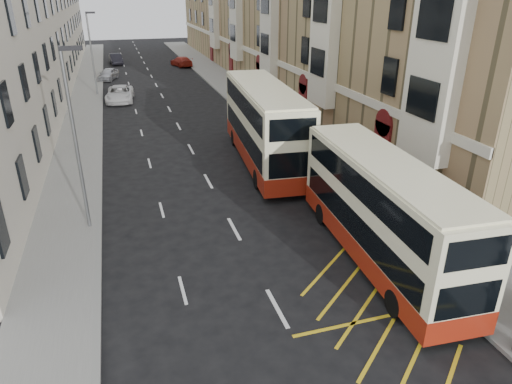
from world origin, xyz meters
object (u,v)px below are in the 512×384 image
object	(u,v)px
street_lamp_near	(75,132)
double_decker_rear	(264,125)
car_dark	(116,59)
car_red	(181,61)
pedestrian_far	(411,211)
white_van	(120,94)
car_silver	(108,74)
street_lamp_far	(92,49)
double_decker_front	(382,211)

from	to	relation	value
street_lamp_near	double_decker_rear	xyz separation A→B (m)	(10.37, 5.93, -2.14)
car_dark	car_red	bearing A→B (deg)	-32.66
double_decker_rear	pedestrian_far	world-z (taller)	double_decker_rear
white_van	car_silver	size ratio (longest dim) A/B	1.30
pedestrian_far	street_lamp_near	bearing A→B (deg)	-12.52
street_lamp_near	pedestrian_far	xyz separation A→B (m)	(14.08, -4.41, -3.66)
street_lamp_far	car_red	bearing A→B (deg)	56.33
street_lamp_far	double_decker_front	xyz separation A→B (m)	(11.35, -36.15, -2.45)
pedestrian_far	white_van	size ratio (longest dim) A/B	0.31
car_silver	car_red	size ratio (longest dim) A/B	0.87
double_decker_front	car_red	size ratio (longest dim) A/B	2.29
street_lamp_near	pedestrian_far	distance (m)	15.20
double_decker_front	white_van	xyz separation A→B (m)	(-9.20, 32.71, -1.44)
street_lamp_near	car_dark	bearing A→B (deg)	87.40
street_lamp_far	pedestrian_far	distance (m)	37.36
street_lamp_far	double_decker_rear	xyz separation A→B (m)	(10.37, -24.07, -2.14)
car_red	car_dark	bearing A→B (deg)	-41.13
double_decker_front	white_van	size ratio (longest dim) A/B	2.03
street_lamp_far	pedestrian_far	size ratio (longest dim) A/B	4.85
street_lamp_near	double_decker_front	xyz separation A→B (m)	(11.35, -6.15, -2.45)
white_van	car_red	distance (m)	22.22
street_lamp_far	pedestrian_far	world-z (taller)	street_lamp_far
white_van	car_dark	bearing A→B (deg)	94.87
car_silver	car_dark	size ratio (longest dim) A/B	0.90
double_decker_rear	car_silver	xyz separation A→B (m)	(-9.22, 32.92, -1.79)
car_silver	car_dark	xyz separation A→B (m)	(1.19, 12.62, 0.05)
white_van	car_dark	xyz separation A→B (m)	(0.19, 24.91, 0.01)
car_silver	car_red	distance (m)	12.86
pedestrian_far	white_van	bearing A→B (deg)	-64.05
street_lamp_near	car_dark	size ratio (longest dim) A/B	1.76
car_silver	double_decker_rear	bearing A→B (deg)	-55.34
double_decker_front	car_silver	size ratio (longest dim) A/B	2.65
street_lamp_far	pedestrian_far	xyz separation A→B (m)	(14.08, -34.41, -3.66)
car_silver	car_red	world-z (taller)	car_silver
pedestrian_far	car_silver	xyz separation A→B (m)	(-12.93, 43.26, -0.27)
street_lamp_near	car_dark	world-z (taller)	street_lamp_near
white_van	car_dark	distance (m)	24.91
street_lamp_near	white_van	distance (m)	26.93
white_van	car_red	xyz separation A→B (m)	(9.08, 20.29, -0.06)
car_silver	car_red	bearing A→B (deg)	57.48
double_decker_front	car_silver	bearing A→B (deg)	106.37
double_decker_front	car_silver	distance (m)	46.16
street_lamp_far	white_van	xyz separation A→B (m)	(2.15, -3.44, -3.89)
double_decker_rear	white_van	size ratio (longest dim) A/B	2.33
street_lamp_near	car_dark	distance (m)	51.67
street_lamp_near	car_red	world-z (taller)	street_lamp_near
street_lamp_far	double_decker_front	distance (m)	37.97
pedestrian_far	double_decker_front	bearing A→B (deg)	37.42
double_decker_rear	car_dark	size ratio (longest dim) A/B	2.74
car_dark	street_lamp_near	bearing A→B (deg)	-97.76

